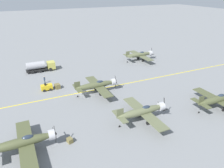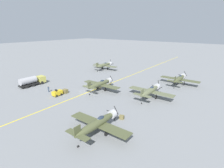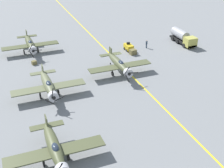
{
  "view_description": "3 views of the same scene",
  "coord_description": "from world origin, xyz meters",
  "px_view_note": "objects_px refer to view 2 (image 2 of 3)",
  "views": [
    {
      "loc": [
        43.73,
        -12.92,
        22.42
      ],
      "look_at": [
        3.93,
        5.74,
        2.6
      ],
      "focal_mm": 35.0,
      "sensor_mm": 36.0,
      "label": 1
    },
    {
      "loc": [
        33.19,
        -33.01,
        17.14
      ],
      "look_at": [
        3.8,
        5.83,
        1.58
      ],
      "focal_mm": 28.0,
      "sensor_mm": 36.0,
      "label": 2
    },
    {
      "loc": [
        22.47,
        51.5,
        26.23
      ],
      "look_at": [
        5.91,
        9.51,
        1.91
      ],
      "focal_mm": 50.0,
      "sensor_mm": 36.0,
      "label": 3
    }
  ],
  "objects_px": {
    "ground_crew_walking": "(48,89)",
    "supply_crate_mid_lane": "(65,91)",
    "tow_tractor": "(57,93)",
    "supply_crate_by_tanker": "(122,117)",
    "fuel_tanker": "(32,81)",
    "airplane_far_left": "(104,65)",
    "airplane_far_right": "(179,79)",
    "airplane_near_right": "(98,123)",
    "airplane_mid_center": "(100,84)",
    "airplane_mid_right": "(150,91)"
  },
  "relations": [
    {
      "from": "ground_crew_walking",
      "to": "supply_crate_mid_lane",
      "type": "relative_size",
      "value": 1.39
    },
    {
      "from": "tow_tractor",
      "to": "supply_crate_by_tanker",
      "type": "xyz_separation_m",
      "value": [
        20.72,
        -0.09,
        -0.41
      ]
    },
    {
      "from": "tow_tractor",
      "to": "ground_crew_walking",
      "type": "bearing_deg",
      "value": 176.87
    },
    {
      "from": "fuel_tanker",
      "to": "tow_tractor",
      "type": "distance_m",
      "value": 13.54
    },
    {
      "from": "airplane_far_left",
      "to": "airplane_far_right",
      "type": "relative_size",
      "value": 1.0
    },
    {
      "from": "fuel_tanker",
      "to": "supply_crate_mid_lane",
      "type": "bearing_deg",
      "value": 7.22
    },
    {
      "from": "airplane_near_right",
      "to": "airplane_mid_center",
      "type": "height_order",
      "value": "same"
    },
    {
      "from": "fuel_tanker",
      "to": "tow_tractor",
      "type": "height_order",
      "value": "fuel_tanker"
    },
    {
      "from": "tow_tractor",
      "to": "ground_crew_walking",
      "type": "height_order",
      "value": "ground_crew_walking"
    },
    {
      "from": "fuel_tanker",
      "to": "airplane_far_right",
      "type": "bearing_deg",
      "value": 38.08
    },
    {
      "from": "ground_crew_walking",
      "to": "supply_crate_by_tanker",
      "type": "bearing_deg",
      "value": -0.75
    },
    {
      "from": "ground_crew_walking",
      "to": "supply_crate_mid_lane",
      "type": "bearing_deg",
      "value": 26.93
    },
    {
      "from": "airplane_far_right",
      "to": "tow_tractor",
      "type": "bearing_deg",
      "value": -144.41
    },
    {
      "from": "airplane_far_right",
      "to": "airplane_mid_right",
      "type": "height_order",
      "value": "airplane_mid_right"
    },
    {
      "from": "airplane_far_left",
      "to": "ground_crew_walking",
      "type": "height_order",
      "value": "airplane_far_left"
    },
    {
      "from": "airplane_mid_center",
      "to": "supply_crate_mid_lane",
      "type": "relative_size",
      "value": 9.01
    },
    {
      "from": "airplane_near_right",
      "to": "airplane_mid_right",
      "type": "xyz_separation_m",
      "value": [
        0.07,
        20.02,
        -0.0
      ]
    },
    {
      "from": "airplane_far_left",
      "to": "airplane_near_right",
      "type": "xyz_separation_m",
      "value": [
        30.13,
        -38.17,
        0.0
      ]
    },
    {
      "from": "supply_crate_mid_lane",
      "to": "airplane_near_right",
      "type": "bearing_deg",
      "value": -24.36
    },
    {
      "from": "airplane_mid_center",
      "to": "airplane_far_left",
      "type": "bearing_deg",
      "value": 123.0
    },
    {
      "from": "ground_crew_walking",
      "to": "airplane_near_right",
      "type": "bearing_deg",
      "value": -15.7
    },
    {
      "from": "airplane_far_left",
      "to": "airplane_mid_right",
      "type": "distance_m",
      "value": 35.23
    },
    {
      "from": "airplane_far_left",
      "to": "ground_crew_walking",
      "type": "distance_m",
      "value": 31.74
    },
    {
      "from": "airplane_far_right",
      "to": "airplane_mid_right",
      "type": "relative_size",
      "value": 1.0
    },
    {
      "from": "fuel_tanker",
      "to": "supply_crate_by_tanker",
      "type": "distance_m",
      "value": 34.24
    },
    {
      "from": "airplane_far_right",
      "to": "airplane_far_left",
      "type": "bearing_deg",
      "value": 159.65
    },
    {
      "from": "airplane_far_right",
      "to": "fuel_tanker",
      "type": "bearing_deg",
      "value": -158.32
    },
    {
      "from": "airplane_far_right",
      "to": "supply_crate_by_tanker",
      "type": "height_order",
      "value": "airplane_far_right"
    },
    {
      "from": "fuel_tanker",
      "to": "tow_tractor",
      "type": "bearing_deg",
      "value": -3.18
    },
    {
      "from": "airplane_mid_center",
      "to": "tow_tractor",
      "type": "relative_size",
      "value": 4.62
    },
    {
      "from": "airplane_near_right",
      "to": "supply_crate_by_tanker",
      "type": "xyz_separation_m",
      "value": [
        0.36,
        6.6,
        -1.63
      ]
    },
    {
      "from": "airplane_mid_right",
      "to": "fuel_tanker",
      "type": "relative_size",
      "value": 1.5
    },
    {
      "from": "airplane_near_right",
      "to": "airplane_mid_center",
      "type": "relative_size",
      "value": 1.0
    },
    {
      "from": "airplane_mid_center",
      "to": "airplane_far_right",
      "type": "xyz_separation_m",
      "value": [
        16.38,
        19.14,
        0.0
      ]
    },
    {
      "from": "airplane_far_right",
      "to": "airplane_near_right",
      "type": "bearing_deg",
      "value": -110.37
    },
    {
      "from": "airplane_far_right",
      "to": "airplane_mid_center",
      "type": "bearing_deg",
      "value": -146.95
    },
    {
      "from": "supply_crate_by_tanker",
      "to": "supply_crate_mid_lane",
      "type": "relative_size",
      "value": 0.69
    },
    {
      "from": "airplane_mid_center",
      "to": "airplane_far_right",
      "type": "relative_size",
      "value": 1.0
    },
    {
      "from": "airplane_far_right",
      "to": "ground_crew_walking",
      "type": "relative_size",
      "value": 6.5
    },
    {
      "from": "tow_tractor",
      "to": "supply_crate_by_tanker",
      "type": "relative_size",
      "value": 2.84
    },
    {
      "from": "airplane_near_right",
      "to": "fuel_tanker",
      "type": "bearing_deg",
      "value": 151.83
    },
    {
      "from": "airplane_near_right",
      "to": "fuel_tanker",
      "type": "distance_m",
      "value": 34.67
    },
    {
      "from": "airplane_mid_center",
      "to": "tow_tractor",
      "type": "height_order",
      "value": "airplane_mid_center"
    },
    {
      "from": "airplane_mid_right",
      "to": "supply_crate_by_tanker",
      "type": "relative_size",
      "value": 13.1
    },
    {
      "from": "tow_tractor",
      "to": "ground_crew_walking",
      "type": "xyz_separation_m",
      "value": [
        -4.3,
        0.23,
        0.22
      ]
    },
    {
      "from": "airplane_far_left",
      "to": "airplane_near_right",
      "type": "height_order",
      "value": "airplane_far_left"
    },
    {
      "from": "airplane_mid_center",
      "to": "ground_crew_walking",
      "type": "bearing_deg",
      "value": -141.76
    },
    {
      "from": "tow_tractor",
      "to": "supply_crate_mid_lane",
      "type": "xyz_separation_m",
      "value": [
        0.11,
        2.47,
        -0.24
      ]
    },
    {
      "from": "airplane_far_right",
      "to": "airplane_mid_right",
      "type": "xyz_separation_m",
      "value": [
        -2.42,
        -15.9,
        0.0
      ]
    },
    {
      "from": "airplane_mid_right",
      "to": "ground_crew_walking",
      "type": "distance_m",
      "value": 28.0
    }
  ]
}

